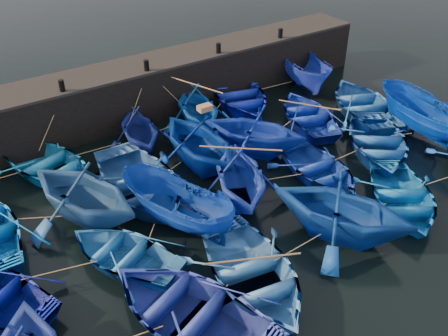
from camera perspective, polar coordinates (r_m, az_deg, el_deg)
ground at (r=18.24m, az=5.68°, el=-6.47°), size 120.00×120.00×0.00m
quay_wall at (r=25.19m, az=-9.46°, el=8.73°), size 26.00×2.50×2.50m
quay_top at (r=24.67m, az=-9.75°, el=11.48°), size 26.00×2.50×0.12m
bollard_1 at (r=22.54m, az=-18.05°, el=8.94°), size 0.24×0.24×0.50m
bollard_2 at (r=23.79m, az=-8.86°, el=11.52°), size 0.24×0.24×0.50m
bollard_3 at (r=25.61m, az=-0.64°, el=13.55°), size 0.24×0.24×0.50m
bollard_4 at (r=27.89m, az=6.47°, el=15.06°), size 0.24×0.24×0.50m
boat_1 at (r=21.64m, az=-19.47°, el=0.39°), size 5.02×5.87×1.03m
boat_2 at (r=22.32m, az=-9.73°, el=4.46°), size 3.86×4.26×1.95m
boat_3 at (r=23.65m, az=-3.08°, el=6.98°), size 4.38×4.81×2.17m
boat_4 at (r=25.97m, az=1.69°, el=8.32°), size 5.34×6.37×1.13m
boat_5 at (r=28.18m, az=9.21°, el=10.93°), size 3.48×5.42×1.96m
boat_7 at (r=18.29m, az=-15.84°, el=-2.53°), size 5.81×6.16×2.58m
boat_8 at (r=19.47m, az=-9.57°, el=-1.67°), size 4.24×5.83×1.19m
boat_9 at (r=20.55m, az=-2.83°, el=3.19°), size 4.25×4.92×2.57m
boat_10 at (r=21.53m, az=3.46°, el=4.44°), size 5.87×6.01×2.41m
boat_11 at (r=24.56m, az=9.62°, el=6.03°), size 4.69×5.51×0.97m
boat_12 at (r=25.99m, az=15.71°, el=7.03°), size 5.69×6.55×1.14m
boat_14 at (r=16.76m, az=-11.36°, el=-9.48°), size 4.56×5.07×0.86m
boat_15 at (r=17.56m, az=-5.45°, el=-4.44°), size 3.41×5.04×1.83m
boat_16 at (r=18.61m, az=1.84°, el=-0.86°), size 5.31×5.60×2.32m
boat_17 at (r=20.59m, az=10.78°, el=-0.09°), size 3.62×4.74×0.92m
boat_18 at (r=22.86m, az=17.10°, el=2.88°), size 6.21×6.50×1.10m
boat_19 at (r=24.52m, az=22.17°, el=5.26°), size 2.12×5.36×2.06m
boat_21 at (r=14.65m, az=-3.78°, el=-15.99°), size 5.70×6.58×1.14m
boat_22 at (r=15.69m, az=3.22°, el=-11.81°), size 4.56×5.78×1.08m
boat_23 at (r=17.31m, az=13.42°, el=-4.44°), size 6.08×6.34×2.58m
boat_24 at (r=19.82m, az=19.68°, el=-3.08°), size 5.40×5.79×0.98m
wooden_crate at (r=20.01m, az=-2.21°, el=6.88°), size 0.57×0.36×0.23m
mooring_ropes at (r=20.90m, az=-3.29°, el=2.37°), size 18.54×11.99×2.10m
loose_oars at (r=19.95m, az=3.08°, el=3.44°), size 10.81×11.65×1.41m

